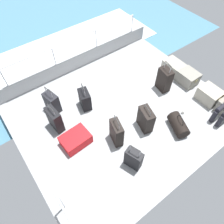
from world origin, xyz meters
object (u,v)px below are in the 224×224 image
at_px(suitcase_2, 146,119).
at_px(paper_cup, 183,112).
at_px(cargo_crate_1, 188,78).
at_px(suitcase_6, 55,119).
at_px(cargo_crate_0, 173,67).
at_px(suitcase_5, 164,80).
at_px(suitcase_0, 133,159).
at_px(suitcase_1, 52,103).
at_px(suitcase_3, 116,133).
at_px(suitcase_7, 85,99).
at_px(cargo_crate_2, 209,95).
at_px(duffel_bag, 178,125).
at_px(suitcase_4, 76,139).

distance_m(suitcase_2, paper_cup, 1.15).
relative_size(cargo_crate_1, suitcase_6, 0.74).
xyz_separation_m(cargo_crate_0, suitcase_5, (0.31, -0.74, 0.16)).
relative_size(suitcase_2, paper_cup, 7.09).
height_order(suitcase_0, suitcase_1, suitcase_1).
bearing_deg(suitcase_5, paper_cup, -11.18).
relative_size(suitcase_2, suitcase_5, 0.80).
xyz_separation_m(suitcase_0, suitcase_6, (-1.87, -0.86, 0.04)).
height_order(suitcase_0, suitcase_3, suitcase_3).
distance_m(suitcase_0, suitcase_7, 2.01).
bearing_deg(suitcase_5, suitcase_6, -101.55).
xyz_separation_m(cargo_crate_0, cargo_crate_2, (1.35, -0.06, 0.01)).
height_order(suitcase_2, suitcase_3, suitcase_3).
bearing_deg(suitcase_7, paper_cup, 47.94).
relative_size(cargo_crate_2, duffel_bag, 0.89).
xyz_separation_m(suitcase_0, suitcase_5, (-1.25, 2.15, 0.07)).
bearing_deg(paper_cup, cargo_crate_1, 127.00).
relative_size(suitcase_1, duffel_bag, 1.14).
bearing_deg(paper_cup, suitcase_1, -128.69).
distance_m(cargo_crate_2, suitcase_0, 2.84).
height_order(suitcase_7, duffel_bag, suitcase_7).
distance_m(suitcase_1, suitcase_7, 0.83).
xyz_separation_m(suitcase_2, suitcase_3, (-0.11, -0.79, 0.02)).
relative_size(cargo_crate_1, suitcase_3, 0.68).
xyz_separation_m(cargo_crate_0, suitcase_4, (0.36, -3.60, -0.04)).
bearing_deg(suitcase_4, cargo_crate_1, 86.69).
height_order(cargo_crate_2, suitcase_2, suitcase_2).
bearing_deg(suitcase_5, duffel_bag, -29.50).
height_order(suitcase_0, duffel_bag, suitcase_0).
bearing_deg(suitcase_2, suitcase_1, -139.63).
bearing_deg(suitcase_4, suitcase_3, 57.69).
relative_size(suitcase_6, paper_cup, 7.56).
bearing_deg(cargo_crate_1, suitcase_0, -70.95).
bearing_deg(suitcase_0, cargo_crate_1, 109.05).
xyz_separation_m(suitcase_3, paper_cup, (0.40, 1.87, -0.27)).
bearing_deg(cargo_crate_0, suitcase_1, -103.17).
height_order(suitcase_3, suitcase_7, suitcase_3).
relative_size(suitcase_2, suitcase_6, 0.94).
bearing_deg(suitcase_1, suitcase_3, 23.88).
distance_m(suitcase_5, suitcase_6, 3.07).
relative_size(cargo_crate_0, suitcase_0, 0.82).
distance_m(cargo_crate_2, suitcase_1, 4.12).
bearing_deg(cargo_crate_2, suitcase_4, -105.59).
bearing_deg(paper_cup, suitcase_4, -108.78).
relative_size(suitcase_4, suitcase_6, 0.89).
bearing_deg(suitcase_0, cargo_crate_2, 94.41).
relative_size(cargo_crate_1, suitcase_5, 0.63).
bearing_deg(suitcase_4, suitcase_2, 68.78).
bearing_deg(suitcase_4, suitcase_5, 90.97).
bearing_deg(suitcase_3, cargo_crate_2, 80.00).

